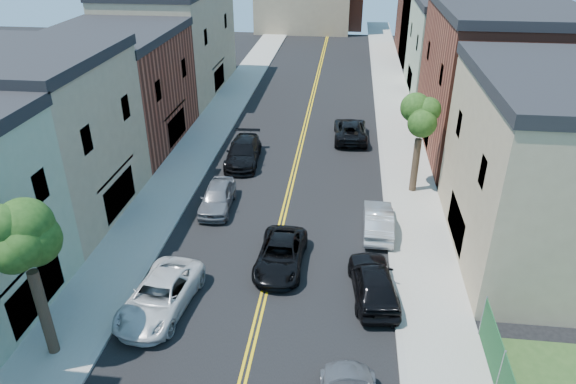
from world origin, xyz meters
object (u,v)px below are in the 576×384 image
(black_car_left, at_px, (243,152))
(black_suv_lane, at_px, (281,255))
(black_car_right, at_px, (374,282))
(silver_car_right, at_px, (378,221))
(grey_car_left, at_px, (217,197))
(white_pickup, at_px, (160,296))
(dark_car_right_far, at_px, (350,130))

(black_car_left, relative_size, black_suv_lane, 1.12)
(black_car_left, height_order, black_car_right, black_car_right)
(black_car_right, height_order, silver_car_right, black_car_right)
(silver_car_right, bearing_deg, black_car_left, -41.37)
(grey_car_left, distance_m, black_suv_lane, 7.12)
(grey_car_left, relative_size, silver_car_right, 1.01)
(black_car_left, bearing_deg, silver_car_right, -45.21)
(black_car_left, xyz_separation_m, silver_car_right, (9.30, -8.34, -0.07))
(white_pickup, height_order, black_suv_lane, white_pickup)
(silver_car_right, height_order, dark_car_right_far, dark_car_right_far)
(black_car_right, xyz_separation_m, silver_car_right, (0.41, 5.70, -0.10))
(white_pickup, height_order, grey_car_left, grey_car_left)
(silver_car_right, relative_size, black_suv_lane, 0.90)
(grey_car_left, height_order, dark_car_right_far, grey_car_left)
(white_pickup, distance_m, black_suv_lane, 6.30)
(silver_car_right, bearing_deg, dark_car_right_far, -82.42)
(black_car_left, distance_m, silver_car_right, 12.49)
(black_car_left, bearing_deg, dark_car_right_far, 32.04)
(white_pickup, distance_m, silver_car_right, 12.61)
(white_pickup, bearing_deg, black_suv_lane, 44.91)
(white_pickup, relative_size, silver_car_right, 1.21)
(silver_car_right, bearing_deg, black_suv_lane, 38.16)
(white_pickup, distance_m, black_car_left, 16.10)
(white_pickup, relative_size, black_car_right, 1.10)
(white_pickup, relative_size, black_car_left, 0.98)
(black_car_right, distance_m, black_suv_lane, 4.95)
(black_car_right, height_order, dark_car_right_far, black_car_right)
(white_pickup, xyz_separation_m, dark_car_right_far, (8.25, 21.48, 0.01))
(silver_car_right, relative_size, dark_car_right_far, 0.82)
(grey_car_left, bearing_deg, dark_car_right_far, 54.45)
(grey_car_left, relative_size, black_suv_lane, 0.91)
(black_car_right, bearing_deg, black_suv_lane, -28.89)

